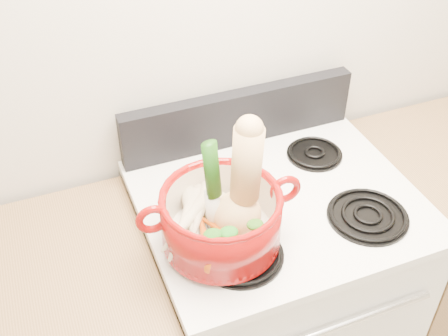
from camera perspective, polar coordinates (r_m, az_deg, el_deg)
name	(u,v)px	position (r m, az deg, el deg)	size (l,w,h in m)	color
wall_back	(234,34)	(1.68, 1.01, 13.45)	(3.50, 0.02, 2.60)	beige
stove_body	(270,304)	(1.97, 4.74, -13.65)	(0.76, 0.65, 0.92)	silver
cooktop	(279,202)	(1.62, 5.62, -3.47)	(0.78, 0.67, 0.03)	white
control_backsplash	(239,117)	(1.77, 1.54, 5.18)	(0.76, 0.05, 0.18)	black
oven_handle	(333,328)	(1.55, 11.00, -15.65)	(0.02, 0.02, 0.60)	silver
burner_front_left	(240,254)	(1.44, 1.66, -8.69)	(0.22, 0.22, 0.02)	black
burner_front_right	(368,215)	(1.59, 14.41, -4.65)	(0.22, 0.22, 0.02)	black
burner_back_left	(200,182)	(1.64, -2.43, -1.46)	(0.17, 0.17, 0.02)	black
burner_back_right	(315,153)	(1.77, 9.19, 1.53)	(0.17, 0.17, 0.02)	black
dutch_oven	(221,219)	(1.41, -0.30, -5.17)	(0.30, 0.30, 0.15)	maroon
pot_handle_left	(153,219)	(1.35, -7.26, -5.19)	(0.08, 0.08, 0.02)	maroon
pot_handle_right	(285,189)	(1.42, 6.24, -2.16)	(0.08, 0.08, 0.02)	maroon
squash	(238,183)	(1.34, 1.40, -1.56)	(0.13, 0.13, 0.31)	#DEB071
leek	(213,189)	(1.35, -1.09, -2.13)	(0.04, 0.04, 0.28)	beige
ginger	(211,206)	(1.47, -1.37, -3.84)	(0.09, 0.07, 0.05)	tan
parsnip_0	(193,223)	(1.42, -3.17, -5.60)	(0.05, 0.05, 0.24)	beige
parsnip_1	(184,224)	(1.42, -4.11, -5.72)	(0.05, 0.05, 0.22)	beige
parsnip_2	(208,211)	(1.45, -1.67, -4.42)	(0.04, 0.04, 0.17)	beige
parsnip_3	(184,223)	(1.41, -4.06, -5.62)	(0.04, 0.04, 0.19)	#EEE7C2
parsnip_4	(200,212)	(1.43, -2.47, -4.51)	(0.04, 0.04, 0.19)	beige
carrot_0	(217,236)	(1.40, -0.68, -6.95)	(0.03, 0.03, 0.17)	#CA4C0A
carrot_1	(206,243)	(1.38, -1.86, -7.66)	(0.04, 0.04, 0.16)	#CD3D0A
carrot_2	(227,235)	(1.39, 0.27, -6.80)	(0.03, 0.03, 0.17)	#C64C09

